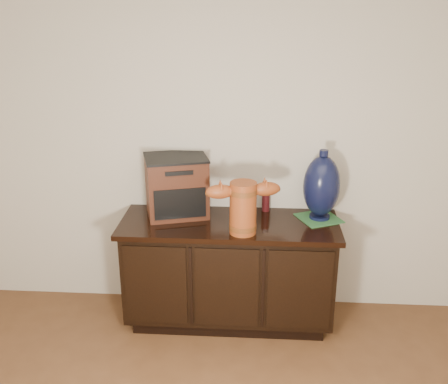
# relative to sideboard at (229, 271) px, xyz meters

# --- Properties ---
(sideboard) EXTENTS (1.46, 0.56, 0.75)m
(sideboard) POSITION_rel_sideboard_xyz_m (0.00, 0.00, 0.00)
(sideboard) COLOR black
(sideboard) RESTS_ON ground
(terracotta_vessel) EXTENTS (0.48, 0.21, 0.34)m
(terracotta_vessel) POSITION_rel_sideboard_xyz_m (0.10, -0.16, 0.56)
(terracotta_vessel) COLOR #9F481C
(terracotta_vessel) RESTS_ON sideboard
(tv_radio) EXTENTS (0.48, 0.43, 0.41)m
(tv_radio) POSITION_rel_sideboard_xyz_m (-0.37, 0.12, 0.57)
(tv_radio) COLOR #431E10
(tv_radio) RESTS_ON sideboard
(green_mat) EXTENTS (0.34, 0.34, 0.01)m
(green_mat) POSITION_rel_sideboard_xyz_m (0.60, 0.09, 0.37)
(green_mat) COLOR #2C6333
(green_mat) RESTS_ON sideboard
(lamp_base) EXTENTS (0.32, 0.32, 0.47)m
(lamp_base) POSITION_rel_sideboard_xyz_m (0.61, 0.09, 0.60)
(lamp_base) COLOR black
(lamp_base) RESTS_ON green_mat
(spray_can) EXTENTS (0.05, 0.05, 0.16)m
(spray_can) POSITION_rel_sideboard_xyz_m (0.24, 0.22, 0.45)
(spray_can) COLOR #590F13
(spray_can) RESTS_ON sideboard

